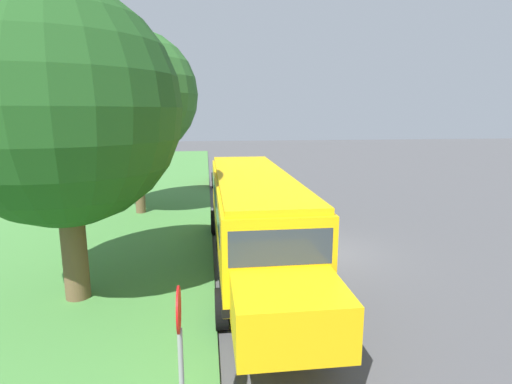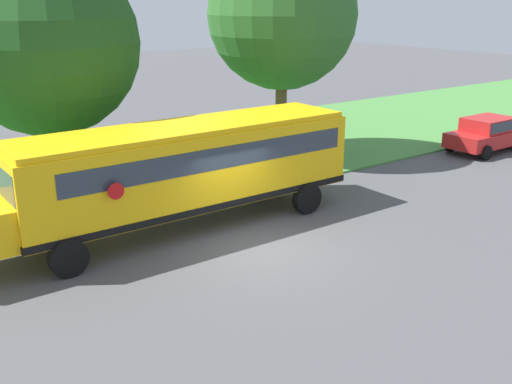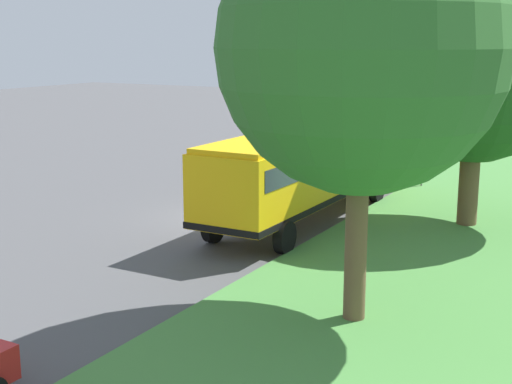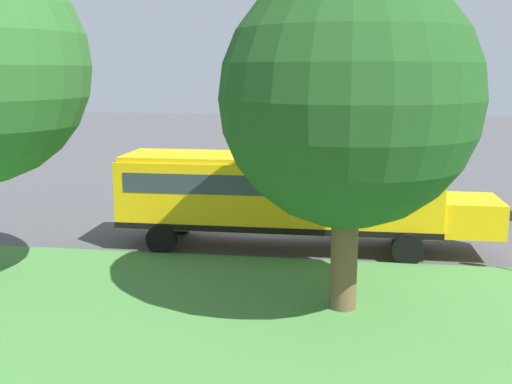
{
  "view_description": "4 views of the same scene",
  "coord_description": "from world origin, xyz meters",
  "px_view_note": "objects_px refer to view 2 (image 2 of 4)",
  "views": [
    {
      "loc": [
        -4.15,
        -13.9,
        5.17
      ],
      "look_at": [
        -2.12,
        2.46,
        1.87
      ],
      "focal_mm": 28.0,
      "sensor_mm": 36.0,
      "label": 1
    },
    {
      "loc": [
        12.48,
        -9.23,
        6.72
      ],
      "look_at": [
        -0.31,
        0.09,
        1.55
      ],
      "focal_mm": 42.0,
      "sensor_mm": 36.0,
      "label": 2
    },
    {
      "loc": [
        -13.07,
        20.99,
        6.21
      ],
      "look_at": [
        -1.95,
        1.23,
        1.35
      ],
      "focal_mm": 50.0,
      "sensor_mm": 36.0,
      "label": 3
    },
    {
      "loc": [
        -22.14,
        -2.79,
        5.93
      ],
      "look_at": [
        -1.4,
        0.16,
        1.66
      ],
      "focal_mm": 42.0,
      "sensor_mm": 36.0,
      "label": 4
    }
  ],
  "objects_px": {
    "car_red_nearest": "(489,132)",
    "oak_tree_beside_bus": "(43,45)",
    "oak_tree_roadside_mid": "(283,17)",
    "school_bus": "(179,167)"
  },
  "relations": [
    {
      "from": "school_bus",
      "to": "car_red_nearest",
      "type": "bearing_deg",
      "value": 90.59
    },
    {
      "from": "car_red_nearest",
      "to": "oak_tree_beside_bus",
      "type": "bearing_deg",
      "value": -105.34
    },
    {
      "from": "school_bus",
      "to": "car_red_nearest",
      "type": "relative_size",
      "value": 2.82
    },
    {
      "from": "oak_tree_beside_bus",
      "to": "oak_tree_roadside_mid",
      "type": "distance_m",
      "value": 9.93
    },
    {
      "from": "school_bus",
      "to": "oak_tree_beside_bus",
      "type": "distance_m",
      "value": 6.42
    },
    {
      "from": "school_bus",
      "to": "oak_tree_beside_bus",
      "type": "xyz_separation_m",
      "value": [
        -5.12,
        -2.04,
        3.3
      ]
    },
    {
      "from": "school_bus",
      "to": "oak_tree_beside_bus",
      "type": "height_order",
      "value": "oak_tree_beside_bus"
    },
    {
      "from": "car_red_nearest",
      "to": "oak_tree_roadside_mid",
      "type": "height_order",
      "value": "oak_tree_roadside_mid"
    },
    {
      "from": "school_bus",
      "to": "oak_tree_roadside_mid",
      "type": "height_order",
      "value": "oak_tree_roadside_mid"
    },
    {
      "from": "oak_tree_beside_bus",
      "to": "oak_tree_roadside_mid",
      "type": "relative_size",
      "value": 0.92
    }
  ]
}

